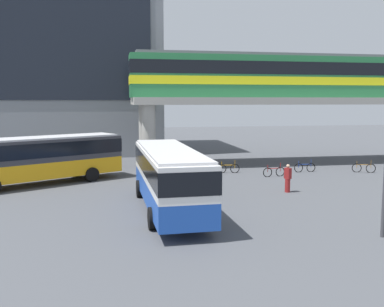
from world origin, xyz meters
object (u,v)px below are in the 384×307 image
object	(u,v)px
train	(275,75)
pedestrian_at_kerb	(288,179)
station_building	(39,56)
bus_main	(169,173)
bicycle_brown	(364,168)
bicycle_red	(274,172)
bicycle_orange	(228,168)
bus_secondary	(41,155)
bicycle_blue	(305,168)

from	to	relation	value
train	pedestrian_at_kerb	bearing A→B (deg)	-107.05
station_building	bus_main	xyz separation A→B (m)	(10.56, -29.32, -8.55)
station_building	bicycle_brown	xyz separation A→B (m)	(27.24, -20.25, -10.18)
station_building	train	size ratio (longest dim) A/B	1.00
bicycle_brown	pedestrian_at_kerb	xyz separation A→B (m)	(-8.88, -5.90, 0.47)
station_building	bicycle_red	bearing A→B (deg)	-46.62
bicycle_brown	bicycle_orange	xyz separation A→B (m)	(-10.59, 1.74, 0.00)
bus_secondary	bicycle_orange	bearing A→B (deg)	9.16
bicycle_brown	bus_main	bearing A→B (deg)	-151.47
bicycle_brown	bicycle_orange	size ratio (longest dim) A/B	0.93
bicycle_orange	bus_main	bearing A→B (deg)	-119.42
train	bicycle_blue	xyz separation A→B (m)	(0.63, -5.29, -7.52)
station_building	pedestrian_at_kerb	xyz separation A→B (m)	(18.37, -26.15, -9.71)
bus_secondary	pedestrian_at_kerb	bearing A→B (deg)	-19.47
bus_main	bicycle_red	size ratio (longest dim) A/B	6.21
train	bicycle_brown	distance (m)	11.08
station_building	pedestrian_at_kerb	size ratio (longest dim) A/B	14.75
train	bicycle_orange	xyz separation A→B (m)	(-5.47, -4.60, -7.52)
bus_secondary	bicycle_red	size ratio (longest dim) A/B	6.08
bicycle_red	train	bearing A→B (deg)	69.55
bus_main	pedestrian_at_kerb	distance (m)	8.51
train	bus_main	xyz separation A→B (m)	(-11.56, -15.40, -5.89)
bicycle_orange	bicycle_red	bearing A→B (deg)	-37.00
train	bus_secondary	world-z (taller)	train
bus_main	train	bearing A→B (deg)	53.11
pedestrian_at_kerb	station_building	bearing A→B (deg)	125.08
bicycle_brown	bicycle_blue	distance (m)	4.61
station_building	bus_secondary	size ratio (longest dim) A/B	2.38
bicycle_blue	pedestrian_at_kerb	world-z (taller)	pedestrian_at_kerb
bicycle_brown	bicycle_blue	size ratio (longest dim) A/B	0.93
bicycle_orange	pedestrian_at_kerb	size ratio (longest dim) A/B	1.02
train	pedestrian_at_kerb	size ratio (longest dim) A/B	14.70
bus_main	bicycle_orange	distance (m)	12.51
bus_main	bus_secondary	distance (m)	11.46
station_building	bicycle_orange	xyz separation A→B (m)	(16.65, -18.51, -10.18)
station_building	pedestrian_at_kerb	distance (m)	33.40
bicycle_orange	bicycle_blue	world-z (taller)	same
bus_secondary	bicycle_orange	world-z (taller)	bus_secondary
station_building	train	distance (m)	26.27
train	bus_secondary	xyz separation A→B (m)	(-19.13, -6.80, -5.89)
train	pedestrian_at_kerb	distance (m)	14.61
train	bicycle_blue	size ratio (longest dim) A/B	14.38
train	bus_secondary	distance (m)	21.14
station_building	bicycle_blue	world-z (taller)	station_building
bicycle_brown	bicycle_red	distance (m)	7.68
bicycle_blue	bus_main	bearing A→B (deg)	-140.32
station_building	bicycle_red	distance (m)	30.27
bicycle_blue	pedestrian_at_kerb	xyz separation A→B (m)	(-4.39, -6.95, 0.47)
bus_main	bicycle_brown	bearing A→B (deg)	28.53
bicycle_brown	pedestrian_at_kerb	world-z (taller)	pedestrian_at_kerb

